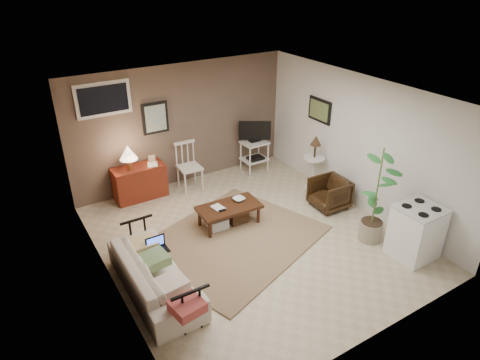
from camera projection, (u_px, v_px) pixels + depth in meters
floor at (251, 238)px, 7.04m from camera, size 5.00×5.00×0.00m
art_back at (155, 118)px, 7.98m from camera, size 0.50×0.03×0.60m
art_right at (320, 110)px, 8.17m from camera, size 0.03×0.60×0.45m
window at (103, 99)px, 7.33m from camera, size 0.96×0.03×0.60m
rug at (233, 240)px, 6.97m from camera, size 3.28×2.95×0.03m
coffee_table at (229, 214)px, 7.29m from camera, size 1.09×0.59×0.40m
sofa at (154, 269)px, 5.76m from camera, size 0.55×1.89×0.74m
sofa_pillows at (163, 272)px, 5.58m from camera, size 0.36×1.80×0.13m
sofa_end_rails at (162, 269)px, 5.84m from camera, size 0.51×1.89×0.63m
laptop at (157, 246)px, 6.04m from camera, size 0.29×0.21×0.20m
red_console at (139, 179)px, 8.07m from camera, size 0.97×0.43×1.12m
spindle_chair at (189, 167)px, 8.42m from camera, size 0.44×0.44×0.94m
tv_stand at (255, 145)px, 9.03m from camera, size 0.60×0.43×1.12m
side_table at (314, 156)px, 8.26m from camera, size 0.42×0.42×1.12m
armchair at (330, 192)px, 7.79m from camera, size 0.59×0.63×0.62m
potted_plant at (377, 192)px, 6.62m from camera, size 0.41×0.41×1.65m
stove at (416, 232)px, 6.46m from camera, size 0.65×0.61×0.85m
bowl at (239, 195)px, 7.34m from camera, size 0.20×0.07×0.20m
book_table at (214, 204)px, 7.05m from camera, size 0.17×0.04×0.23m
book_console at (147, 160)px, 7.95m from camera, size 0.18×0.08×0.25m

